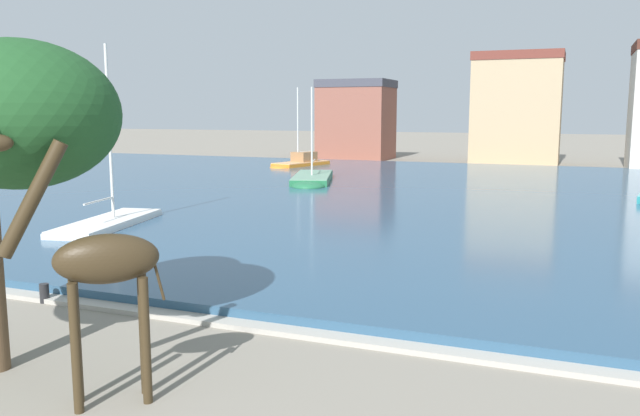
{
  "coord_description": "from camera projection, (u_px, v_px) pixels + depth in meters",
  "views": [
    {
      "loc": [
        6.21,
        -4.21,
        4.91
      ],
      "look_at": [
        -0.44,
        12.55,
        2.2
      ],
      "focal_mm": 36.06,
      "sensor_mm": 36.0,
      "label": 1
    }
  ],
  "objects": [
    {
      "name": "townhouse_end_terrace",
      "position": [
        517.0,
        109.0,
        60.54
      ],
      "size": [
        8.09,
        5.78,
        10.38
      ],
      "color": "tan",
      "rests_on": "ground"
    },
    {
      "name": "quay_edge_coping",
      "position": [
        269.0,
        329.0,
        14.48
      ],
      "size": [
        86.42,
        0.5,
        0.12
      ],
      "primitive_type": "cube",
      "color": "#ADA89E",
      "rests_on": "ground"
    },
    {
      "name": "giraffe_statue",
      "position": [
        98.0,
        265.0,
        10.55
      ],
      "size": [
        2.29,
        2.08,
        4.73
      ],
      "color": "#382B19",
      "rests_on": "ground"
    },
    {
      "name": "sailboat_white",
      "position": [
        116.0,
        223.0,
        26.54
      ],
      "size": [
        3.11,
        7.32,
        7.57
      ],
      "color": "white",
      "rests_on": "ground"
    },
    {
      "name": "mooring_bollard",
      "position": [
        44.0,
        293.0,
        16.64
      ],
      "size": [
        0.24,
        0.24,
        0.5
      ],
      "primitive_type": "cylinder",
      "color": "#232326",
      "rests_on": "ground"
    },
    {
      "name": "sailboat_green",
      "position": [
        312.0,
        181.0,
        42.05
      ],
      "size": [
        4.57,
        8.36,
        6.49
      ],
      "color": "#236B42",
      "rests_on": "ground"
    },
    {
      "name": "sailboat_orange",
      "position": [
        298.0,
        164.0,
        54.76
      ],
      "size": [
        3.65,
        6.63,
        6.93
      ],
      "color": "orange",
      "rests_on": "ground"
    },
    {
      "name": "harbor_water",
      "position": [
        452.0,
        198.0,
        35.63
      ],
      "size": [
        86.42,
        45.54,
        0.34
      ],
      "primitive_type": "cube",
      "color": "#2D5170",
      "rests_on": "ground"
    },
    {
      "name": "townhouse_corner_house",
      "position": [
        356.0,
        120.0,
        66.74
      ],
      "size": [
        7.2,
        5.93,
        8.15
      ],
      "color": "#8E5142",
      "rests_on": "ground"
    }
  ]
}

